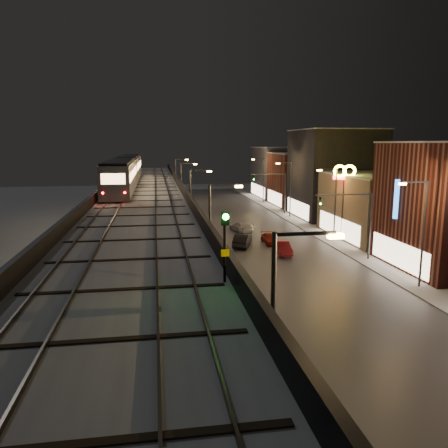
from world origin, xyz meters
TOP-DOWN VIEW (x-y plane):
  - ground at (0.00, 0.00)m, footprint 220.00×220.00m
  - road_surface at (7.50, 35.00)m, footprint 17.00×120.00m
  - sidewalk_right at (17.50, 35.00)m, footprint 4.00×120.00m
  - under_viaduct_pavement at (-6.00, 35.00)m, footprint 11.00×120.00m
  - elevated_viaduct at (-6.00, 31.84)m, footprint 9.00×100.00m
  - viaduct_trackbed at (-6.01, 31.97)m, footprint 8.40×100.00m
  - viaduct_parapet_streetside at (-1.65, 32.00)m, footprint 0.30×100.00m
  - viaduct_parapet_far at (-10.35, 32.00)m, footprint 0.30×100.00m
  - building_c at (23.99, 32.00)m, footprint 12.20×15.20m
  - building_d at (23.99, 48.00)m, footprint 12.20×13.20m
  - building_e at (23.99, 62.00)m, footprint 12.20×12.20m
  - building_f at (23.99, 76.00)m, footprint 12.20×16.20m
  - streetlight_left_0 at (-0.43, -5.00)m, footprint 2.57×0.28m
  - streetlight_left_1 at (-0.43, 13.00)m, footprint 2.57×0.28m
  - streetlight_right_1 at (16.73, 13.00)m, footprint 2.56×0.28m
  - streetlight_left_2 at (-0.43, 31.00)m, footprint 2.57×0.28m
  - streetlight_right_2 at (16.73, 31.00)m, footprint 2.56×0.28m
  - streetlight_left_3 at (-0.43, 49.00)m, footprint 2.57×0.28m
  - streetlight_right_3 at (16.73, 49.00)m, footprint 2.56×0.28m
  - streetlight_left_4 at (-0.43, 67.00)m, footprint 2.57×0.28m
  - streetlight_right_4 at (16.73, 67.00)m, footprint 2.56×0.28m
  - traffic_light_rig_a at (15.84, 22.00)m, footprint 6.10×0.34m
  - traffic_light_rig_b at (15.84, 52.00)m, footprint 6.10×0.34m
  - subway_train at (-8.50, 40.16)m, footprint 2.95×36.33m
  - rail_signal at (-2.10, -3.03)m, footprint 0.32×0.42m
  - car_taxi at (-0.00, 7.98)m, footprint 2.75×4.45m
  - car_near_white at (5.20, 29.80)m, footprint 3.13×4.96m
  - car_mid_silver at (0.40, 36.44)m, footprint 2.44×4.61m
  - car_mid_dark at (6.72, 38.31)m, footprint 2.90×5.11m
  - car_far_white at (1.97, 76.63)m, footprint 2.00×4.56m
  - car_onc_silver at (8.81, 25.48)m, footprint 1.74×4.26m
  - car_onc_white at (8.81, 30.45)m, footprint 1.75×4.22m
  - sign_mcdonalds at (18.00, 30.97)m, footprint 2.79×0.80m
  - sign_carwash at (18.50, 18.75)m, footprint 1.66×0.35m

SIDE VIEW (x-z plane):
  - ground at x=0.00m, z-range 0.00..0.00m
  - road_surface at x=7.50m, z-range 0.00..0.06m
  - under_viaduct_pavement at x=-6.00m, z-range 0.00..0.06m
  - sidewalk_right at x=17.50m, z-range 0.00..0.14m
  - car_onc_white at x=8.81m, z-range 0.00..1.22m
  - car_mid_silver at x=0.40m, z-range 0.00..1.24m
  - car_onc_silver at x=8.81m, z-range 0.00..1.37m
  - car_mid_dark at x=6.72m, z-range 0.00..1.40m
  - car_taxi at x=0.00m, z-range 0.00..1.41m
  - car_far_white at x=1.97m, z-range 0.00..1.53m
  - car_near_white at x=5.20m, z-range 0.00..1.54m
  - building_c at x=23.99m, z-range 0.00..8.16m
  - traffic_light_rig_a at x=15.84m, z-range 1.00..8.00m
  - traffic_light_rig_b at x=15.84m, z-range 1.00..8.00m
  - building_e at x=23.99m, z-range 0.00..10.16m
  - streetlight_left_0 at x=-0.43m, z-range 0.74..9.74m
  - streetlight_left_1 at x=-0.43m, z-range 0.74..9.74m
  - streetlight_right_1 at x=16.73m, z-range 0.74..9.74m
  - streetlight_left_2 at x=-0.43m, z-range 0.74..9.74m
  - streetlight_right_2 at x=16.73m, z-range 0.74..9.74m
  - streetlight_left_3 at x=-0.43m, z-range 0.74..9.74m
  - streetlight_right_3 at x=16.73m, z-range 0.74..9.74m
  - streetlight_left_4 at x=-0.43m, z-range 0.74..9.74m
  - streetlight_right_4 at x=16.73m, z-range 0.74..9.74m
  - building_f at x=23.99m, z-range 0.00..11.16m
  - elevated_viaduct at x=-6.00m, z-range 2.47..8.77m
  - sign_carwash at x=18.50m, z-range 1.79..10.41m
  - viaduct_trackbed at x=-6.01m, z-range 6.23..6.55m
  - viaduct_parapet_streetside at x=-1.65m, z-range 6.30..7.40m
  - viaduct_parapet_far at x=-10.35m, z-range 6.30..7.40m
  - building_d at x=23.99m, z-range 0.00..14.16m
  - sign_mcdonalds at x=18.00m, z-range 2.87..12.30m
  - subway_train at x=-8.50m, z-range 6.61..10.13m
  - rail_signal at x=-2.10m, z-range 7.20..9.99m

